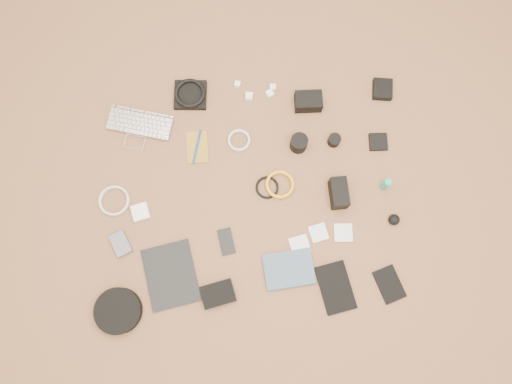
{
  "coord_description": "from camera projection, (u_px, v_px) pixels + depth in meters",
  "views": [
    {
      "loc": [
        0.02,
        -0.42,
        2.14
      ],
      "look_at": [
        0.05,
        0.02,
        0.02
      ],
      "focal_mm": 35.0,
      "sensor_mm": 36.0,
      "label": 1
    }
  ],
  "objects": [
    {
      "name": "filter_case_mid",
      "position": [
        318.0,
        233.0,
        2.15
      ],
      "size": [
        0.09,
        0.09,
        0.01
      ],
      "primitive_type": "cube",
      "rotation": [
        0.0,
        0.0,
        0.22
      ],
      "color": "silver",
      "rests_on": "ground"
    },
    {
      "name": "notebook_black_b",
      "position": [
        389.0,
        284.0,
        2.1
      ],
      "size": [
        0.13,
        0.17,
        0.01
      ],
      "primitive_type": "cube",
      "rotation": [
        0.0,
        0.0,
        0.31
      ],
      "color": "black",
      "rests_on": "ground"
    },
    {
      "name": "phone",
      "position": [
        226.0,
        242.0,
        2.14
      ],
      "size": [
        0.08,
        0.12,
        0.01
      ],
      "primitive_type": "cube",
      "rotation": [
        0.0,
        0.0,
        0.16
      ],
      "color": "black",
      "rests_on": "ground"
    },
    {
      "name": "flash",
      "position": [
        339.0,
        193.0,
        2.14
      ],
      "size": [
        0.07,
        0.13,
        0.1
      ],
      "primitive_type": "cube",
      "rotation": [
        0.0,
        0.0,
        0.02
      ],
      "color": "black",
      "rests_on": "ground"
    },
    {
      "name": "laptop",
      "position": [
        138.0,
        132.0,
        2.24
      ],
      "size": [
        0.33,
        0.27,
        0.02
      ],
      "primitive_type": "imported",
      "rotation": [
        0.0,
        0.0,
        -0.28
      ],
      "color": "#BBBBBF",
      "rests_on": "ground"
    },
    {
      "name": "cable_white_a",
      "position": [
        239.0,
        141.0,
        2.23
      ],
      "size": [
        0.12,
        0.12,
        0.01
      ],
      "primitive_type": "torus",
      "rotation": [
        0.0,
        0.0,
        0.21
      ],
      "color": "silver",
      "rests_on": "ground"
    },
    {
      "name": "cable_yellow",
      "position": [
        280.0,
        185.0,
        2.19
      ],
      "size": [
        0.14,
        0.14,
        0.01
      ],
      "primitive_type": "torus",
      "rotation": [
        0.0,
        0.0,
        0.13
      ],
      "color": "gold",
      "rests_on": "ground"
    },
    {
      "name": "battery_charger",
      "position": [
        121.0,
        244.0,
        2.13
      ],
      "size": [
        0.1,
        0.12,
        0.03
      ],
      "primitive_type": "cube",
      "rotation": [
        0.0,
        0.0,
        0.39
      ],
      "color": "#5E5D62",
      "rests_on": "ground"
    },
    {
      "name": "charger_c",
      "position": [
        273.0,
        88.0,
        2.28
      ],
      "size": [
        0.03,
        0.03,
        0.03
      ],
      "primitive_type": "cube",
      "rotation": [
        0.0,
        0.0,
        -0.16
      ],
      "color": "white",
      "rests_on": "ground"
    },
    {
      "name": "cable_black",
      "position": [
        267.0,
        188.0,
        2.19
      ],
      "size": [
        0.13,
        0.13,
        0.01
      ],
      "primitive_type": "torus",
      "rotation": [
        0.0,
        0.0,
        0.33
      ],
      "color": "black",
      "rests_on": "ground"
    },
    {
      "name": "lens_pouch",
      "position": [
        382.0,
        89.0,
        2.27
      ],
      "size": [
        0.1,
        0.11,
        0.03
      ],
      "primitive_type": "cube",
      "rotation": [
        0.0,
        0.0,
        -0.15
      ],
      "color": "black",
      "rests_on": "ground"
    },
    {
      "name": "pen_blue",
      "position": [
        197.0,
        147.0,
        2.22
      ],
      "size": [
        0.05,
        0.15,
        0.01
      ],
      "primitive_type": "cylinder",
      "rotation": [
        1.57,
        0.0,
        -0.27
      ],
      "color": "#122D97",
      "rests_on": "notebook_olive"
    },
    {
      "name": "power_brick",
      "position": [
        141.0,
        212.0,
        2.16
      ],
      "size": [
        0.08,
        0.08,
        0.03
      ],
      "primitive_type": "cube",
      "rotation": [
        0.0,
        0.0,
        0.21
      ],
      "color": "white",
      "rests_on": "ground"
    },
    {
      "name": "lens_b",
      "position": [
        334.0,
        140.0,
        2.21
      ],
      "size": [
        0.06,
        0.06,
        0.05
      ],
      "primitive_type": "cylinder",
      "rotation": [
        0.0,
        0.0,
        -0.17
      ],
      "color": "black",
      "rests_on": "ground"
    },
    {
      "name": "room_shell",
      "position": [
        229.0,
        74.0,
        0.96
      ],
      "size": [
        4.04,
        4.04,
        2.58
      ],
      "color": "brown",
      "rests_on": "ground"
    },
    {
      "name": "tablet",
      "position": [
        171.0,
        275.0,
        2.11
      ],
      "size": [
        0.25,
        0.3,
        0.01
      ],
      "primitive_type": "cube",
      "rotation": [
        0.0,
        0.0,
        0.17
      ],
      "color": "black",
      "rests_on": "ground"
    },
    {
      "name": "dslr_camera",
      "position": [
        308.0,
        102.0,
        2.24
      ],
      "size": [
        0.12,
        0.09,
        0.07
      ],
      "primitive_type": "cube",
      "rotation": [
        0.0,
        0.0,
        -0.04
      ],
      "color": "black",
      "rests_on": "ground"
    },
    {
      "name": "notebook_olive",
      "position": [
        197.0,
        147.0,
        2.23
      ],
      "size": [
        0.09,
        0.15,
        0.01
      ],
      "primitive_type": "cube",
      "rotation": [
        0.0,
        0.0,
        0.0
      ],
      "color": "olive",
      "rests_on": "ground"
    },
    {
      "name": "lens_a",
      "position": [
        299.0,
        143.0,
        2.19
      ],
      "size": [
        0.1,
        0.1,
        0.08
      ],
      "primitive_type": "cylinder",
      "rotation": [
        0.0,
        0.0,
        -0.4
      ],
      "color": "black",
      "rests_on": "ground"
    },
    {
      "name": "charger_a",
      "position": [
        238.0,
        84.0,
        2.28
      ],
      "size": [
        0.03,
        0.03,
        0.02
      ],
      "primitive_type": "cube",
      "rotation": [
        0.0,
        0.0,
        -0.28
      ],
      "color": "white",
      "rests_on": "ground"
    },
    {
      "name": "filter_case_left",
      "position": [
        300.0,
        245.0,
        2.14
      ],
      "size": [
        0.09,
        0.09,
        0.01
      ],
      "primitive_type": "cube",
      "rotation": [
        0.0,
        0.0,
        0.2
      ],
      "color": "silver",
      "rests_on": "ground"
    },
    {
      "name": "card_reader",
      "position": [
        378.0,
        142.0,
        2.23
      ],
      "size": [
        0.08,
        0.08,
        0.02
      ],
      "primitive_type": "cube",
      "rotation": [
        0.0,
        0.0,
        -0.05
      ],
      "color": "black",
      "rests_on": "ground"
    },
    {
      "name": "air_blower",
      "position": [
        394.0,
        220.0,
        2.14
      ],
      "size": [
        0.06,
        0.06,
        0.05
      ],
      "primitive_type": "sphere",
      "rotation": [
        0.0,
        0.0,
        -0.27
      ],
      "color": "black",
      "rests_on": "ground"
    },
    {
      "name": "notebook_black_a",
      "position": [
        336.0,
        288.0,
        2.1
      ],
      "size": [
        0.16,
        0.23,
        0.01
      ],
      "primitive_type": "cube",
      "rotation": [
        0.0,
        0.0,
        0.18
      ],
      "color": "black",
      "rests_on": "ground"
    },
    {
      "name": "charger_d",
      "position": [
        249.0,
        97.0,
        2.27
      ],
      "size": [
        0.04,
        0.04,
        0.03
      ],
      "primitive_type": "cube",
      "rotation": [
        0.0,
        0.0,
        -0.17
      ],
      "color": "white",
      "rests_on": "ground"
    },
    {
      "name": "headphones",
      "position": [
        190.0,
        93.0,
        2.25
      ],
      "size": [
        0.15,
        0.15,
        0.02
      ],
      "primitive_type": "torus",
      "rotation": [
        0.0,
        0.0,
        0.07
      ],
      "color": "black",
      "rests_on": "headphone_pouch"
    },
    {
      "name": "filter_case_right",
      "position": [
        343.0,
        233.0,
        2.15
      ],
      "size": [
        0.08,
        0.08,
        0.01
      ],
      "primitive_type": "cube",
      "rotation": [
        0.0,
        0.0,
        -0.07
      ],
      "color": "silver",
      "rests_on": "ground"
    },
    {
      "name": "headphone_pouch",
      "position": [
        190.0,
        95.0,
        2.27
      ],
      "size": [
        0.16,
        0.15,
        0.03
      ],
      "primitive_type": "cube",
      "rotation": [
        0.0,
        0.0,
        -0.09
      ],
      "color": "black",
      "rests_on": "ground"
    },
    {
      "name": "paperback",
      "position": [
        292.0,
        288.0,
        2.09
      ],
      "size": [
        0.22,
        0.17,
        0.02
      ],
      "primitive_type": "imported",
      "rotation": [
        0.0,
        0.0,
        1.65
      ],
      "color": "#40546D",
      "rests_on": "ground"
    },
    {
      "name": "charger_b",
      "position": [
        270.0,
        94.0,
        2.27
      ],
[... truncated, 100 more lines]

